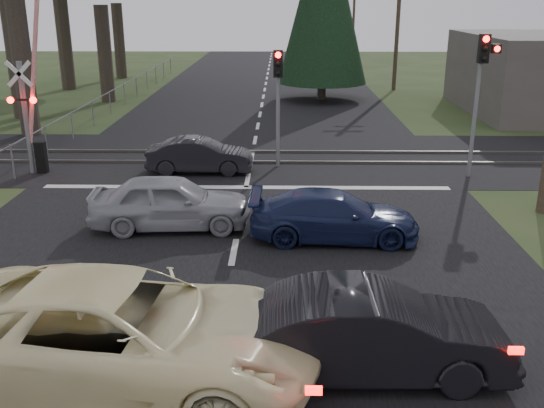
{
  "coord_description": "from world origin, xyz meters",
  "views": [
    {
      "loc": [
        1.13,
        -10.32,
        5.77
      ],
      "look_at": [
        0.92,
        2.77,
        1.3
      ],
      "focal_mm": 40.0,
      "sensor_mm": 36.0,
      "label": 1
    }
  ],
  "objects_px": {
    "crossing_signal": "(32,114)",
    "dark_hatchback": "(371,333)",
    "traffic_signal_center": "(278,89)",
    "traffic_signal_right": "(482,78)",
    "utility_pole_far": "(354,8)",
    "cream_coupe": "(122,332)",
    "silver_car": "(170,202)",
    "dark_car_far": "(200,156)",
    "blue_sedan": "(334,216)",
    "utility_pole_mid": "(398,15)"
  },
  "relations": [
    {
      "from": "utility_pole_mid",
      "to": "utility_pole_far",
      "type": "xyz_separation_m",
      "value": [
        0.0,
        25.0,
        0.0
      ]
    },
    {
      "from": "utility_pole_far",
      "to": "cream_coupe",
      "type": "relative_size",
      "value": 1.45
    },
    {
      "from": "silver_car",
      "to": "traffic_signal_right",
      "type": "bearing_deg",
      "value": -65.65
    },
    {
      "from": "silver_car",
      "to": "dark_car_far",
      "type": "height_order",
      "value": "silver_car"
    },
    {
      "from": "crossing_signal",
      "to": "traffic_signal_center",
      "type": "bearing_deg",
      "value": 6.15
    },
    {
      "from": "dark_hatchback",
      "to": "blue_sedan",
      "type": "relative_size",
      "value": 1.05
    },
    {
      "from": "utility_pole_mid",
      "to": "cream_coupe",
      "type": "bearing_deg",
      "value": -107.0
    },
    {
      "from": "utility_pole_mid",
      "to": "utility_pole_far",
      "type": "height_order",
      "value": "same"
    },
    {
      "from": "crossing_signal",
      "to": "traffic_signal_center",
      "type": "relative_size",
      "value": 1.7
    },
    {
      "from": "traffic_signal_right",
      "to": "silver_car",
      "type": "bearing_deg",
      "value": -152.47
    },
    {
      "from": "dark_car_far",
      "to": "utility_pole_mid",
      "type": "bearing_deg",
      "value": -27.12
    },
    {
      "from": "utility_pole_mid",
      "to": "utility_pole_far",
      "type": "distance_m",
      "value": 25.0
    },
    {
      "from": "traffic_signal_right",
      "to": "utility_pole_mid",
      "type": "bearing_deg",
      "value": 87.34
    },
    {
      "from": "traffic_signal_center",
      "to": "blue_sedan",
      "type": "relative_size",
      "value": 0.97
    },
    {
      "from": "utility_pole_far",
      "to": "dark_hatchback",
      "type": "xyz_separation_m",
      "value": [
        -5.94,
        -56.86,
        -4.0
      ]
    },
    {
      "from": "silver_car",
      "to": "dark_car_far",
      "type": "relative_size",
      "value": 1.15
    },
    {
      "from": "crossing_signal",
      "to": "utility_pole_far",
      "type": "xyz_separation_m",
      "value": [
        15.77,
        45.21,
        2.67
      ]
    },
    {
      "from": "dark_car_far",
      "to": "blue_sedan",
      "type": "bearing_deg",
      "value": -145.84
    },
    {
      "from": "utility_pole_far",
      "to": "blue_sedan",
      "type": "distance_m",
      "value": 51.62
    },
    {
      "from": "traffic_signal_right",
      "to": "traffic_signal_center",
      "type": "height_order",
      "value": "traffic_signal_right"
    },
    {
      "from": "dark_hatchback",
      "to": "blue_sedan",
      "type": "bearing_deg",
      "value": -0.04
    },
    {
      "from": "utility_pole_mid",
      "to": "silver_car",
      "type": "relative_size",
      "value": 2.16
    },
    {
      "from": "cream_coupe",
      "to": "blue_sedan",
      "type": "distance_m",
      "value": 7.12
    },
    {
      "from": "traffic_signal_center",
      "to": "utility_pole_far",
      "type": "distance_m",
      "value": 44.99
    },
    {
      "from": "dark_car_far",
      "to": "cream_coupe",
      "type": "bearing_deg",
      "value": -178.45
    },
    {
      "from": "utility_pole_mid",
      "to": "cream_coupe",
      "type": "height_order",
      "value": "utility_pole_mid"
    },
    {
      "from": "cream_coupe",
      "to": "blue_sedan",
      "type": "height_order",
      "value": "cream_coupe"
    },
    {
      "from": "crossing_signal",
      "to": "dark_hatchback",
      "type": "bearing_deg",
      "value": -49.82
    },
    {
      "from": "dark_hatchback",
      "to": "traffic_signal_right",
      "type": "bearing_deg",
      "value": -24.9
    },
    {
      "from": "blue_sedan",
      "to": "dark_car_far",
      "type": "bearing_deg",
      "value": 36.09
    },
    {
      "from": "crossing_signal",
      "to": "traffic_signal_right",
      "type": "relative_size",
      "value": 1.48
    },
    {
      "from": "traffic_signal_right",
      "to": "utility_pole_far",
      "type": "bearing_deg",
      "value": 88.8
    },
    {
      "from": "utility_pole_mid",
      "to": "traffic_signal_right",
      "type": "bearing_deg",
      "value": -92.66
    },
    {
      "from": "traffic_signal_center",
      "to": "utility_pole_far",
      "type": "bearing_deg",
      "value": 80.4
    },
    {
      "from": "cream_coupe",
      "to": "silver_car",
      "type": "relative_size",
      "value": 1.49
    },
    {
      "from": "traffic_signal_center",
      "to": "silver_car",
      "type": "relative_size",
      "value": 0.99
    },
    {
      "from": "utility_pole_mid",
      "to": "dark_hatchback",
      "type": "xyz_separation_m",
      "value": [
        -5.94,
        -31.86,
        -4.0
      ]
    },
    {
      "from": "utility_pole_mid",
      "to": "cream_coupe",
      "type": "distance_m",
      "value": 33.83
    },
    {
      "from": "silver_car",
      "to": "utility_pole_far",
      "type": "bearing_deg",
      "value": -14.7
    },
    {
      "from": "traffic_signal_right",
      "to": "silver_car",
      "type": "distance_m",
      "value": 10.82
    },
    {
      "from": "crossing_signal",
      "to": "silver_car",
      "type": "height_order",
      "value": "crossing_signal"
    },
    {
      "from": "traffic_signal_center",
      "to": "blue_sedan",
      "type": "bearing_deg",
      "value": -77.94
    },
    {
      "from": "utility_pole_mid",
      "to": "silver_car",
      "type": "bearing_deg",
      "value": -112.03
    },
    {
      "from": "crossing_signal",
      "to": "blue_sedan",
      "type": "height_order",
      "value": "crossing_signal"
    },
    {
      "from": "cream_coupe",
      "to": "blue_sedan",
      "type": "bearing_deg",
      "value": -26.05
    },
    {
      "from": "crossing_signal",
      "to": "utility_pole_mid",
      "type": "xyz_separation_m",
      "value": [
        15.77,
        20.21,
        2.67
      ]
    },
    {
      "from": "cream_coupe",
      "to": "dark_hatchback",
      "type": "xyz_separation_m",
      "value": [
        3.88,
        0.28,
        -0.13
      ]
    },
    {
      "from": "traffic_signal_right",
      "to": "utility_pole_far",
      "type": "xyz_separation_m",
      "value": [
        0.95,
        45.53,
        1.41
      ]
    },
    {
      "from": "cream_coupe",
      "to": "silver_car",
      "type": "distance_m",
      "value": 6.77
    },
    {
      "from": "utility_pole_far",
      "to": "dark_car_far",
      "type": "distance_m",
      "value": 46.37
    }
  ]
}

